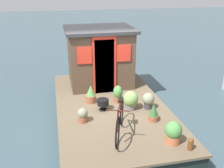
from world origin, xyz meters
TOP-DOWN VIEW (x-y plane):
  - ground_plane at (0.00, 0.00)m, footprint 60.00×60.00m
  - houseboat_deck at (0.00, 0.00)m, footprint 5.57×3.05m
  - houseboat_cabin at (1.67, 0.00)m, footprint 1.82×2.20m
  - bicycle at (-1.58, 0.13)m, footprint 1.59×0.68m
  - potted_plant_rosemary at (0.25, 0.53)m, footprint 0.30×0.30m
  - potted_plant_thyme at (-2.18, -0.92)m, footprint 0.36×0.36m
  - potted_plant_ivy at (-0.41, -0.47)m, footprint 0.43×0.43m
  - potted_plant_succulent at (-0.83, 0.89)m, footprint 0.26×0.26m
  - potted_plant_basil at (0.10, -0.24)m, footprint 0.27×0.27m
  - potted_plant_lavender at (-0.49, -0.96)m, footprint 0.33×0.33m
  - potted_plant_mint at (-1.16, -0.86)m, footprint 0.26×0.26m
  - charcoal_grill at (-0.30, 0.28)m, footprint 0.32×0.32m
  - mooring_bollard at (-2.49, -1.18)m, footprint 0.12×0.12m

SIDE VIEW (x-z plane):
  - ground_plane at x=0.00m, z-range 0.00..0.00m
  - houseboat_deck at x=0.00m, z-range 0.00..0.47m
  - mooring_bollard at x=-2.49m, z-range 0.48..0.75m
  - potted_plant_succulent at x=-0.83m, z-range 0.47..0.83m
  - charcoal_grill at x=-0.30m, z-range 0.53..0.84m
  - potted_plant_mint at x=-1.16m, z-range 0.46..0.92m
  - potted_plant_basil at x=0.10m, z-range 0.46..0.96m
  - potted_plant_rosemary at x=0.25m, z-range 0.45..0.98m
  - potted_plant_lavender at x=-0.49m, z-range 0.49..0.95m
  - potted_plant_thyme at x=-2.18m, z-range 0.47..0.99m
  - potted_plant_ivy at x=-0.41m, z-range 0.48..1.00m
  - bicycle at x=-1.58m, z-range 0.43..1.27m
  - houseboat_cabin at x=1.67m, z-range 0.48..2.38m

